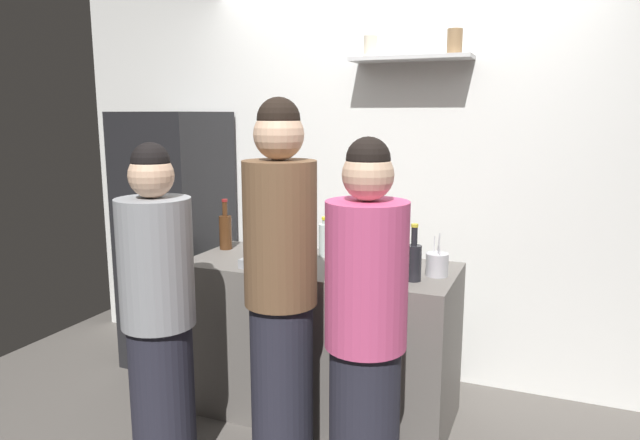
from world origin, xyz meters
TOP-DOWN VIEW (x-y plane):
  - back_wall_assembly at (0.00, 1.25)m, footprint 4.80×0.32m
  - refrigerator at (-1.44, 0.85)m, footprint 0.58×0.68m
  - counter at (-0.23, 0.52)m, footprint 1.51×0.67m
  - baking_pan at (-0.44, 0.37)m, footprint 0.34×0.24m
  - utensil_holder at (0.42, 0.52)m, footprint 0.12×0.12m
  - wine_bottle_green_glass at (0.07, 0.49)m, footprint 0.08×0.08m
  - wine_bottle_dark_glass at (0.33, 0.39)m, footprint 0.08×0.08m
  - wine_bottle_amber_glass at (-0.91, 0.63)m, footprint 0.08×0.08m
  - wine_bottle_pale_glass at (-0.69, 0.55)m, footprint 0.07×0.07m
  - water_bottle_plastic at (-0.27, 0.71)m, footprint 0.09×0.09m
  - person_grey_hoodie at (-0.71, -0.31)m, footprint 0.34×0.34m
  - person_pink_top at (0.27, -0.23)m, footprint 0.34×0.34m
  - person_brown_jacket at (-0.19, -0.07)m, footprint 0.34×0.34m

SIDE VIEW (x-z plane):
  - counter at x=-0.23m, z-range 0.00..0.89m
  - person_grey_hoodie at x=-0.71m, z-range -0.01..1.58m
  - person_pink_top at x=0.27m, z-range -0.01..1.62m
  - refrigerator at x=-1.44m, z-range 0.00..1.73m
  - person_brown_jacket at x=-0.19m, z-range 0.00..1.80m
  - baking_pan at x=-0.44m, z-range 0.89..0.94m
  - utensil_holder at x=0.42m, z-range 0.84..1.06m
  - wine_bottle_green_glass at x=0.07m, z-range 0.85..1.13m
  - water_bottle_plastic at x=-0.27m, z-range 0.88..1.11m
  - wine_bottle_dark_glass at x=0.33m, z-range 0.85..1.14m
  - wine_bottle_amber_glass at x=-0.91m, z-range 0.85..1.16m
  - wine_bottle_pale_glass at x=-0.69m, z-range 0.85..1.18m
  - back_wall_assembly at x=0.00m, z-range 0.00..2.60m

